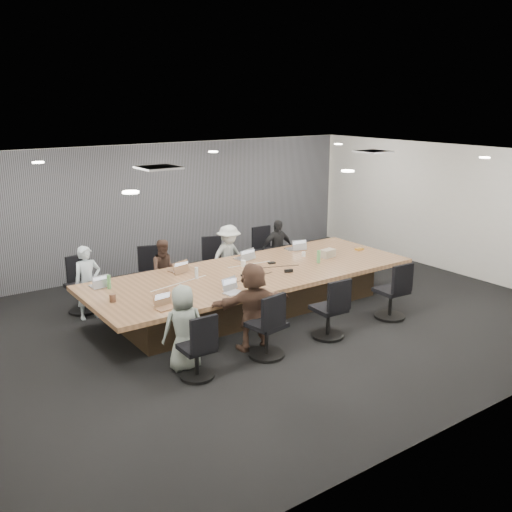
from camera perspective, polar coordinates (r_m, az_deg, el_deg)
floor at (r=10.10m, az=1.32°, el=-6.25°), size 10.00×8.00×0.00m
ceiling at (r=9.43m, az=1.42°, el=9.77°), size 10.00×8.00×0.00m
wall_back at (r=13.02m, az=-9.21°, el=4.95°), size 10.00×0.00×2.80m
wall_front at (r=7.02m, az=21.30°, el=-5.09°), size 10.00×0.00×2.80m
wall_right at (r=13.21m, az=19.13°, el=4.43°), size 0.00×8.00×2.80m
curtain at (r=12.95m, az=-9.05°, el=4.90°), size 9.80×0.04×2.80m
conference_table at (r=10.34m, az=-0.32°, el=-3.35°), size 6.00×2.20×0.74m
chair_0 at (r=10.72m, az=-17.00°, el=-3.28°), size 0.64×0.64×0.83m
chair_1 at (r=11.24m, az=-9.81°, el=-2.10°), size 0.66×0.66×0.77m
chair_2 at (r=11.89m, az=-3.61°, el=-0.96°), size 0.65×0.65×0.76m
chair_3 at (r=12.54m, az=1.16°, el=0.12°), size 0.61×0.61×0.83m
chair_4 at (r=7.96m, az=-5.97°, el=-9.62°), size 0.51×0.51×0.75m
chair_5 at (r=8.53m, az=1.07°, el=-7.39°), size 0.66×0.66×0.85m
chair_6 at (r=9.26m, az=7.25°, el=-5.71°), size 0.59×0.59×0.82m
chair_7 at (r=10.25m, az=13.34°, el=-3.83°), size 0.60×0.60×0.84m
person_0 at (r=10.33m, az=-16.48°, el=-2.57°), size 0.48×0.32×1.30m
laptop_0 at (r=9.80m, az=-15.46°, el=-2.85°), size 0.30×0.21×0.02m
person_1 at (r=10.87m, az=-9.06°, el=-1.48°), size 0.68×0.59×1.20m
laptop_1 at (r=10.36m, az=-7.74°, el=-1.43°), size 0.38×0.30×0.02m
person_2 at (r=11.53m, az=-2.72°, el=-0.07°), size 0.89×0.58×1.30m
laptop_2 at (r=11.06m, az=-1.19°, el=-0.20°), size 0.39×0.30×0.02m
person_3 at (r=12.21m, az=2.14°, el=0.73°), size 0.77×0.41×1.26m
laptop_3 at (r=11.76m, az=3.77°, el=0.73°), size 0.36×0.27×0.02m
person_4 at (r=8.14m, az=-7.24°, el=-7.14°), size 0.67×0.51×1.25m
laptop_4 at (r=8.55m, az=-9.02°, el=-5.17°), size 0.31×0.23×0.02m
person_5 at (r=8.69m, az=-0.29°, el=-5.06°), size 1.34×0.70×1.38m
laptop_5 at (r=9.10m, az=-2.28°, el=-3.70°), size 0.33×0.25×0.02m
bottle_green_left at (r=9.59m, az=-14.50°, el=-2.52°), size 0.08×0.08×0.23m
bottle_green_right at (r=10.79m, az=6.28°, el=-0.07°), size 0.08×0.08×0.24m
bottle_clear at (r=9.86m, az=-5.97°, el=-1.69°), size 0.06×0.06×0.20m
cup_white_far at (r=10.53m, az=-1.28°, el=-0.74°), size 0.10×0.10×0.11m
cup_white_near at (r=11.23m, az=4.79°, el=0.19°), size 0.08×0.08×0.09m
mug_brown at (r=8.99m, az=-14.13°, el=-4.08°), size 0.11×0.11×0.12m
mic_left at (r=9.97m, az=-1.05°, el=-1.93°), size 0.15×0.11×0.03m
mic_right at (r=10.72m, az=1.58°, el=-0.69°), size 0.14×0.11×0.03m
stapler at (r=10.18m, az=3.28°, el=-1.49°), size 0.16×0.09×0.06m
canvas_bag at (r=11.22m, az=7.19°, el=0.27°), size 0.31×0.21×0.15m
snack_packet at (r=11.87m, az=10.29°, el=0.69°), size 0.16×0.11×0.04m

